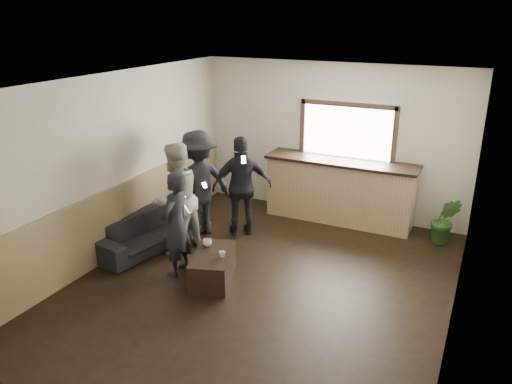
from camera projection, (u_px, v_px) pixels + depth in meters
The scene contains 12 objects.
ground at pixel (261, 283), 7.05m from camera, with size 5.00×6.00×0.01m, color black.
room_shell at pixel (213, 178), 6.85m from camera, with size 5.01×6.01×2.80m.
bar_counter at pixel (340, 187), 8.99m from camera, with size 2.70×0.68×2.13m.
sofa at pixel (149, 231), 8.08m from camera, with size 1.90×0.74×0.56m, color black.
coffee_table at pixel (213, 267), 7.08m from camera, with size 0.52×0.94×0.42m, color black.
cup_a at pixel (207, 243), 7.22m from camera, with size 0.13×0.13×0.10m, color silver.
cup_b at pixel (222, 254), 6.89m from camera, with size 0.09×0.09×0.08m, color silver.
potted_plant at pixel (445, 220), 8.14m from camera, with size 0.45×0.36×0.81m, color #2D6623.
person_a at pixel (176, 224), 7.08m from camera, with size 0.46×0.58×1.55m.
person_b at pixel (176, 199), 7.72m from camera, with size 0.83×0.98×1.78m.
person_c at pixel (198, 184), 8.36m from camera, with size 1.18×1.34×1.81m.
person_d at pixel (242, 187), 8.35m from camera, with size 1.06×0.92×1.72m.
Camera 1 is at (2.62, -5.60, 3.63)m, focal length 35.00 mm.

